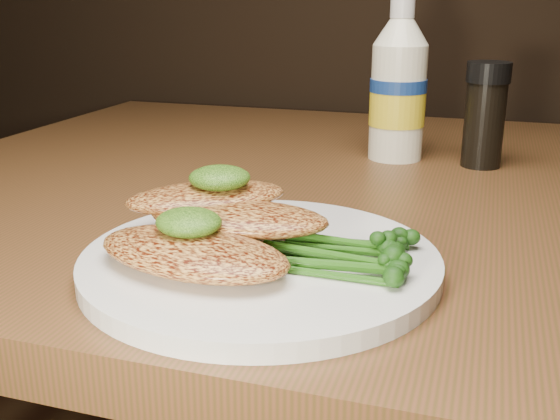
% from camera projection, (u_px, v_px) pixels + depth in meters
% --- Properties ---
extents(plate, '(0.25, 0.25, 0.01)m').
position_uv_depth(plate, '(261.00, 262.00, 0.47)').
color(plate, white).
rests_on(plate, dining_table).
extents(chicken_front, '(0.15, 0.10, 0.02)m').
position_uv_depth(chicken_front, '(193.00, 253.00, 0.44)').
color(chicken_front, gold).
rests_on(chicken_front, plate).
extents(chicken_mid, '(0.14, 0.08, 0.02)m').
position_uv_depth(chicken_mid, '(239.00, 218.00, 0.48)').
color(chicken_mid, gold).
rests_on(chicken_mid, plate).
extents(chicken_back, '(0.14, 0.12, 0.02)m').
position_uv_depth(chicken_back, '(207.00, 197.00, 0.51)').
color(chicken_back, gold).
rests_on(chicken_back, plate).
extents(pesto_front, '(0.06, 0.05, 0.02)m').
position_uv_depth(pesto_front, '(189.00, 222.00, 0.45)').
color(pesto_front, black).
rests_on(pesto_front, chicken_front).
extents(pesto_back, '(0.06, 0.06, 0.02)m').
position_uv_depth(pesto_back, '(220.00, 178.00, 0.50)').
color(pesto_back, black).
rests_on(pesto_back, chicken_back).
extents(broccolini_bundle, '(0.15, 0.13, 0.02)m').
position_uv_depth(broccolini_bundle, '(333.00, 248.00, 0.45)').
color(broccolini_bundle, '#245913').
rests_on(broccolini_bundle, plate).
extents(mayo_bottle, '(0.07, 0.07, 0.19)m').
position_uv_depth(mayo_bottle, '(399.00, 80.00, 0.76)').
color(mayo_bottle, white).
rests_on(mayo_bottle, dining_table).
extents(pepper_grinder, '(0.06, 0.06, 0.12)m').
position_uv_depth(pepper_grinder, '(485.00, 115.00, 0.74)').
color(pepper_grinder, black).
rests_on(pepper_grinder, dining_table).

